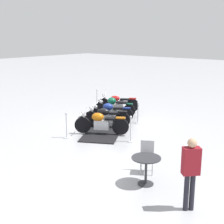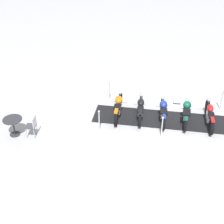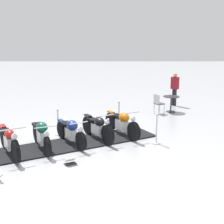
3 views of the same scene
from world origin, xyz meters
name	(u,v)px [view 2 (image 2 of 3)]	position (x,y,z in m)	size (l,w,h in m)	color
ground_plane	(162,120)	(0.00, 0.00, 0.00)	(80.00, 80.00, 0.00)	#B2B2B7
display_platform	(162,119)	(0.00, 0.00, 0.02)	(6.25, 1.41, 0.05)	black
motorcycle_maroon	(210,114)	(-1.00, 1.76, 0.49)	(1.98, 1.28, 0.99)	black
motorcycle_forest	(186,111)	(-0.52, 0.87, 0.54)	(1.93, 1.09, 0.93)	black
motorcycle_navy	(163,110)	(-0.03, -0.02, 0.50)	(1.84, 1.26, 0.90)	black
motorcycle_black	(141,108)	(0.46, -0.90, 0.50)	(1.83, 1.22, 1.00)	black
motorcycle_copper	(118,106)	(0.95, -1.79, 0.51)	(2.01, 1.25, 1.00)	black
stanchion_left_rear	(99,124)	(2.41, -1.70, 0.37)	(0.28, 0.28, 1.03)	silver
stanchion_right_rear	(109,94)	(0.15, -2.95, 0.35)	(0.32, 0.32, 1.06)	silver
stanchion_left_mid	(162,130)	(1.13, 0.62, 0.36)	(0.29, 0.29, 1.01)	silver
stanchion_right_front	(221,104)	(-2.41, 1.70, 0.32)	(0.36, 0.36, 1.08)	silver
info_placard	(177,102)	(-1.68, -0.19, 0.06)	(0.34, 0.40, 0.20)	#333338
cafe_table	(13,123)	(4.85, -4.34, 0.60)	(0.81, 0.81, 0.79)	#2D2D33
cafe_chair_near_table	(32,125)	(4.42, -3.63, 0.56)	(0.55, 0.55, 0.96)	#B7B7BC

